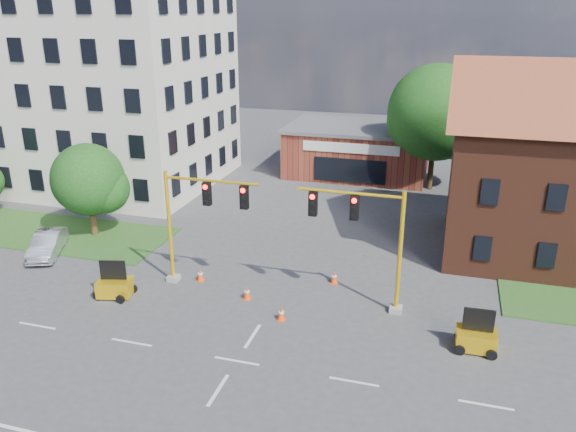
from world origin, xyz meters
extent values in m
plane|color=#414143|center=(0.00, 0.00, 0.00)|extent=(120.00, 120.00, 0.00)
cube|color=#2A531F|center=(-20.00, 10.00, 0.04)|extent=(22.00, 6.00, 0.08)
cube|color=beige|center=(-20.00, 22.00, 10.00)|extent=(18.00, 15.00, 20.00)
cube|color=maroon|center=(0.00, 30.00, 2.00)|extent=(12.00, 8.00, 4.00)
cube|color=#565558|center=(0.00, 30.00, 4.15)|extent=(12.40, 8.40, 0.30)
cube|color=silver|center=(0.00, 25.95, 3.20)|extent=(8.00, 0.10, 0.80)
cube|color=black|center=(0.00, 25.95, 1.30)|extent=(6.00, 0.10, 2.00)
cylinder|color=#3C2815|center=(6.50, 27.00, 2.22)|extent=(0.44, 0.44, 4.45)
sphere|color=#174515|center=(6.50, 27.00, 6.27)|extent=(7.62, 7.62, 7.62)
sphere|color=#174515|center=(8.02, 27.30, 5.26)|extent=(5.33, 5.33, 5.33)
cylinder|color=#3C2815|center=(-14.00, 10.50, 1.35)|extent=(0.44, 0.44, 2.70)
sphere|color=#174515|center=(-14.00, 10.50, 3.81)|extent=(4.57, 4.57, 4.57)
sphere|color=#174515|center=(-13.09, 10.80, 3.19)|extent=(3.20, 3.20, 3.20)
cube|color=gray|center=(-6.00, 6.00, 0.15)|extent=(0.60, 0.60, 0.30)
cylinder|color=yellow|center=(-6.00, 6.00, 3.10)|extent=(0.20, 0.20, 6.20)
cylinder|color=yellow|center=(-3.50, 6.00, 5.90)|extent=(5.00, 0.14, 0.14)
cube|color=black|center=(-3.75, 6.00, 5.20)|extent=(0.40, 0.32, 1.20)
cube|color=black|center=(-1.75, 6.00, 5.20)|extent=(0.40, 0.32, 1.20)
sphere|color=#FF0C07|center=(-3.75, 5.82, 5.60)|extent=(0.24, 0.24, 0.24)
cube|color=gray|center=(6.00, 6.00, 0.15)|extent=(0.60, 0.60, 0.30)
cylinder|color=yellow|center=(6.00, 6.00, 3.10)|extent=(0.20, 0.20, 6.20)
cylinder|color=yellow|center=(3.50, 6.00, 5.90)|extent=(5.00, 0.14, 0.14)
cube|color=black|center=(3.75, 6.00, 5.20)|extent=(0.40, 0.32, 1.20)
cube|color=black|center=(1.75, 6.00, 5.20)|extent=(0.40, 0.32, 1.20)
sphere|color=#FF0C07|center=(3.75, 5.82, 5.60)|extent=(0.24, 0.24, 0.24)
cube|color=yellow|center=(-8.04, 3.56, 0.52)|extent=(1.92, 1.51, 0.85)
cube|color=black|center=(-8.04, 3.56, 1.50)|extent=(1.30, 0.43, 1.03)
cube|color=yellow|center=(9.66, 3.70, 0.51)|extent=(1.70, 1.15, 0.84)
cube|color=black|center=(9.66, 3.70, 1.49)|extent=(1.30, 0.14, 1.02)
cube|color=#FF430D|center=(-1.44, 5.20, 0.02)|extent=(0.38, 0.38, 0.04)
cone|color=#FF430D|center=(-1.44, 5.20, 0.35)|extent=(0.40, 0.40, 0.70)
cylinder|color=silver|center=(-1.44, 5.20, 0.42)|extent=(0.27, 0.27, 0.09)
cube|color=#FF430D|center=(-4.59, 6.41, 0.02)|extent=(0.38, 0.38, 0.04)
cone|color=#FF430D|center=(-4.59, 6.41, 0.35)|extent=(0.40, 0.40, 0.70)
cylinder|color=silver|center=(-4.59, 6.41, 0.42)|extent=(0.27, 0.27, 0.09)
cube|color=#FF430D|center=(0.84, 3.70, 0.02)|extent=(0.38, 0.38, 0.04)
cone|color=#FF430D|center=(0.84, 3.70, 0.35)|extent=(0.40, 0.40, 0.70)
cylinder|color=silver|center=(0.84, 3.70, 0.42)|extent=(0.27, 0.27, 0.09)
cube|color=#FF430D|center=(2.47, 8.16, 0.02)|extent=(0.38, 0.38, 0.04)
cone|color=#FF430D|center=(2.47, 8.16, 0.35)|extent=(0.40, 0.40, 0.70)
cylinder|color=silver|center=(2.47, 8.16, 0.42)|extent=(0.27, 0.27, 0.09)
imported|color=silver|center=(12.37, 15.85, 0.78)|extent=(6.19, 4.40, 1.57)
imported|color=#9EA1A5|center=(-14.83, 7.01, 0.69)|extent=(3.00, 4.45, 1.39)
camera|label=1|loc=(7.70, -18.62, 13.97)|focal=35.00mm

